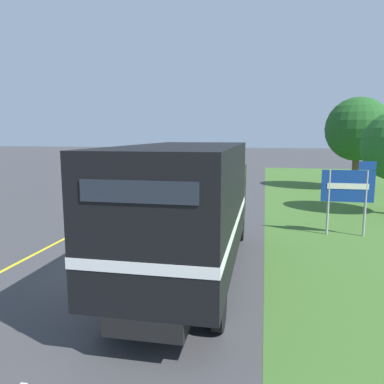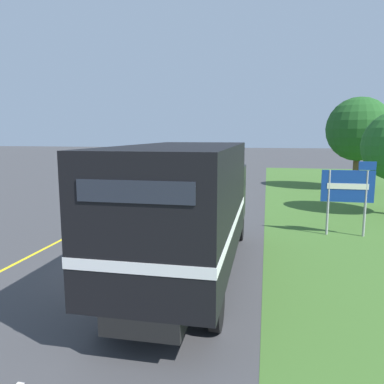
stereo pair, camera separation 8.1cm
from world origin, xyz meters
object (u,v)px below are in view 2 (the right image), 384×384
object	(u,v)px
highway_sign	(349,189)
roadside_tree_mid	(359,129)
horse_trailer_truck	(189,205)
lead_car_white	(182,179)

from	to	relation	value
highway_sign	roadside_tree_mid	xyz separation A→B (m)	(3.12, 13.13, 2.39)
horse_trailer_truck	highway_sign	size ratio (longest dim) A/B	3.09
lead_car_white	highway_sign	xyz separation A→B (m)	(8.62, -9.21, 0.94)
lead_car_white	roadside_tree_mid	distance (m)	12.82
lead_car_white	roadside_tree_mid	size ratio (longest dim) A/B	0.62
highway_sign	horse_trailer_truck	bearing A→B (deg)	-133.23
lead_car_white	highway_sign	bearing A→B (deg)	-46.87
horse_trailer_truck	highway_sign	world-z (taller)	horse_trailer_truck
highway_sign	roadside_tree_mid	bearing A→B (deg)	76.64
lead_car_white	roadside_tree_mid	xyz separation A→B (m)	(11.74, 3.92, 3.33)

